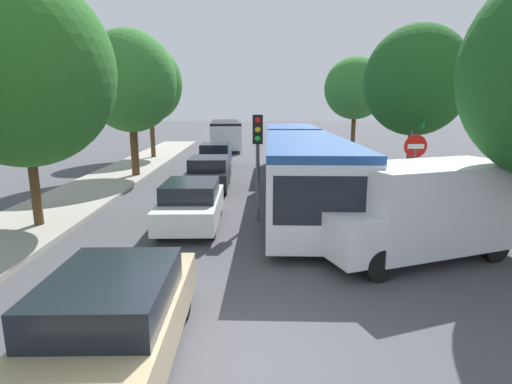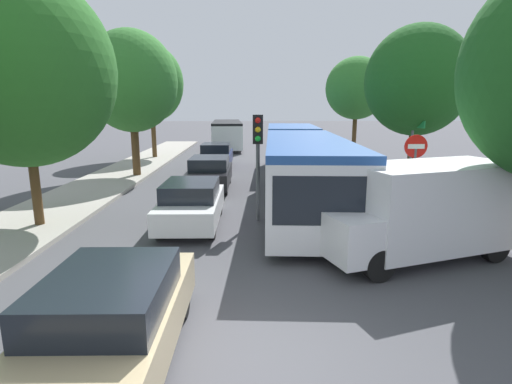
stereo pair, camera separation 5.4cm
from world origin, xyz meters
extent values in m
plane|color=#47474C|center=(0.00, 0.00, 0.00)|extent=(200.00, 200.00, 0.00)
cube|color=#9E998E|center=(-6.89, 15.64, 0.07)|extent=(3.20, 41.28, 0.14)
cube|color=silver|center=(1.93, 8.25, 1.34)|extent=(3.15, 9.89, 2.11)
cube|color=black|center=(1.93, 8.25, 1.72)|extent=(3.15, 9.50, 0.92)
cube|color=#234C93|center=(1.93, 8.25, 2.49)|extent=(3.15, 9.89, 0.21)
cube|color=silver|center=(2.43, 17.48, 1.34)|extent=(2.98, 6.81, 2.11)
cube|color=black|center=(2.43, 17.48, 1.72)|extent=(2.98, 6.55, 0.92)
cube|color=#234C93|center=(2.43, 17.48, 2.49)|extent=(2.98, 6.81, 0.21)
cylinder|color=black|center=(2.22, 13.63, 1.34)|extent=(1.99, 1.13, 1.94)
cube|color=black|center=(1.66, 3.41, 1.59)|extent=(2.31, 0.23, 1.13)
cylinder|color=black|center=(2.86, 5.07, 0.51)|extent=(0.36, 1.04, 1.03)
cylinder|color=black|center=(0.66, 5.19, 0.51)|extent=(0.36, 1.04, 1.03)
cylinder|color=black|center=(3.20, 11.31, 0.51)|extent=(0.36, 1.04, 1.03)
cylinder|color=black|center=(1.00, 11.43, 0.51)|extent=(0.36, 1.04, 1.03)
cylinder|color=black|center=(3.53, 17.42, 0.51)|extent=(0.36, 1.04, 1.03)
cylinder|color=black|center=(1.33, 17.54, 0.51)|extent=(0.36, 1.04, 1.03)
cube|color=silver|center=(-1.96, 31.28, 1.22)|extent=(3.02, 11.09, 1.91)
cube|color=black|center=(-1.96, 31.28, 1.56)|extent=(3.01, 10.54, 0.80)
cube|color=black|center=(-1.96, 31.28, 2.27)|extent=(3.02, 11.09, 0.19)
cylinder|color=black|center=(-3.18, 34.84, 0.48)|extent=(0.34, 0.97, 0.95)
cylinder|color=black|center=(-1.14, 34.95, 0.48)|extent=(0.34, 0.97, 0.95)
cylinder|color=black|center=(-2.80, 27.93, 0.48)|extent=(0.34, 0.97, 0.95)
cylinder|color=black|center=(-0.76, 28.04, 0.48)|extent=(0.34, 0.97, 0.95)
cube|color=tan|center=(-1.94, -0.02, 0.58)|extent=(1.76, 4.10, 0.66)
cube|color=black|center=(-1.94, -0.12, 1.17)|extent=(1.61, 2.15, 0.51)
cylinder|color=black|center=(-2.66, 1.29, 0.31)|extent=(0.22, 0.62, 0.62)
cylinder|color=black|center=(-1.21, 1.28, 0.31)|extent=(0.22, 0.62, 0.62)
cube|color=white|center=(-1.78, 6.85, 0.58)|extent=(1.75, 4.07, 0.66)
cube|color=black|center=(-1.78, 6.76, 1.16)|extent=(1.60, 2.14, 0.50)
cylinder|color=black|center=(-2.50, 8.16, 0.31)|extent=(0.22, 0.62, 0.62)
cylinder|color=black|center=(-1.05, 8.15, 0.31)|extent=(0.22, 0.62, 0.62)
cylinder|color=black|center=(-2.51, 5.56, 0.31)|extent=(0.22, 0.62, 0.62)
cylinder|color=black|center=(-1.07, 5.55, 0.31)|extent=(0.22, 0.62, 0.62)
cube|color=black|center=(-1.75, 12.54, 0.60)|extent=(1.80, 4.20, 0.68)
cube|color=black|center=(-1.75, 12.44, 1.20)|extent=(1.65, 2.20, 0.52)
cylinder|color=black|center=(-2.49, 13.88, 0.32)|extent=(0.22, 0.64, 0.64)
cylinder|color=black|center=(-1.00, 13.87, 0.32)|extent=(0.22, 0.64, 0.64)
cylinder|color=black|center=(-2.51, 11.20, 0.32)|extent=(0.22, 0.64, 0.64)
cylinder|color=black|center=(-1.02, 11.19, 0.32)|extent=(0.22, 0.64, 0.64)
cube|color=navy|center=(-1.97, 19.00, 0.61)|extent=(1.83, 4.26, 0.69)
cube|color=black|center=(-1.97, 18.90, 1.21)|extent=(1.67, 2.23, 0.53)
cylinder|color=black|center=(-2.72, 20.37, 0.32)|extent=(0.23, 0.65, 0.65)
cylinder|color=black|center=(-1.20, 20.36, 0.32)|extent=(0.23, 0.65, 0.65)
cylinder|color=black|center=(-2.73, 17.65, 0.32)|extent=(0.23, 0.65, 0.65)
cylinder|color=black|center=(-1.22, 17.64, 0.32)|extent=(0.23, 0.65, 0.65)
cube|color=silver|center=(4.46, 4.13, 1.31)|extent=(4.52, 3.20, 2.00)
cube|color=silver|center=(2.09, 3.34, 0.84)|extent=(1.46, 2.09, 1.00)
cylinder|color=black|center=(2.73, 2.67, 0.36)|extent=(0.76, 0.46, 0.72)
cylinder|color=black|center=(2.20, 4.26, 0.36)|extent=(0.76, 0.46, 0.72)
cylinder|color=black|center=(5.86, 3.72, 0.36)|extent=(0.76, 0.46, 0.72)
cylinder|color=black|center=(5.33, 5.31, 0.36)|extent=(0.76, 0.46, 0.72)
cylinder|color=#56595E|center=(0.28, 7.36, 1.70)|extent=(0.12, 0.12, 3.40)
cube|color=black|center=(0.28, 7.36, 2.95)|extent=(0.33, 0.25, 0.90)
sphere|color=red|center=(0.28, 7.21, 3.23)|extent=(0.18, 0.18, 0.18)
sphere|color=#EAAD14|center=(0.28, 7.21, 2.95)|extent=(0.18, 0.18, 0.18)
sphere|color=green|center=(0.28, 7.21, 2.67)|extent=(0.18, 0.18, 0.18)
cylinder|color=#56595E|center=(5.04, 6.76, 1.20)|extent=(0.08, 0.08, 2.40)
cylinder|color=red|center=(5.04, 6.76, 2.47)|extent=(0.70, 0.03, 0.70)
cube|color=white|center=(5.04, 6.74, 2.47)|extent=(0.50, 0.04, 0.14)
cylinder|color=#56595E|center=(6.61, 10.92, 1.80)|extent=(0.10, 0.10, 3.60)
cube|color=#197A38|center=(6.61, 10.92, 3.30)|extent=(0.40, 1.37, 0.28)
cube|color=#197A38|center=(6.61, 10.92, 2.96)|extent=(0.40, 1.37, 0.28)
cylinder|color=#51381E|center=(-6.39, 6.62, 1.30)|extent=(0.28, 0.28, 2.60)
ellipsoid|color=#286623|center=(-6.39, 6.62, 4.65)|extent=(5.13, 5.13, 5.49)
cylinder|color=#51381E|center=(-5.88, 15.61, 1.50)|extent=(0.40, 0.40, 2.99)
ellipsoid|color=#33752D|center=(-5.88, 15.61, 4.89)|extent=(4.60, 4.60, 5.05)
ellipsoid|color=#33752D|center=(-5.37, 15.52, 4.13)|extent=(2.76, 2.76, 2.78)
cylinder|color=#51381E|center=(-6.71, 23.30, 1.63)|extent=(0.32, 0.32, 3.27)
ellipsoid|color=#33752D|center=(-6.71, 23.30, 5.22)|extent=(4.42, 4.42, 5.21)
ellipsoid|color=#1E561E|center=(-6.79, 23.67, 4.44)|extent=(2.65, 2.65, 2.86)
cylinder|color=#51381E|center=(7.00, 11.79, 1.50)|extent=(0.31, 0.31, 3.00)
ellipsoid|color=#1E561E|center=(7.00, 11.79, 4.70)|extent=(4.29, 4.29, 4.52)
cylinder|color=#51381E|center=(6.86, 20.79, 1.66)|extent=(0.28, 0.28, 3.33)
ellipsoid|color=#33752D|center=(6.86, 20.79, 4.79)|extent=(3.90, 3.90, 3.91)
camera|label=1|loc=(-0.07, -5.20, 3.64)|focal=28.00mm
camera|label=2|loc=(-0.01, -5.20, 3.64)|focal=28.00mm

